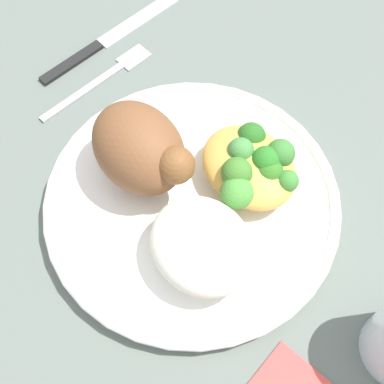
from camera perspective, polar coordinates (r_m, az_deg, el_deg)
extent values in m
plane|color=slate|center=(0.49, 0.00, -1.65)|extent=(2.00, 2.00, 0.00)
cylinder|color=white|center=(0.49, 0.00, -1.26)|extent=(0.27, 0.27, 0.01)
torus|color=white|center=(0.48, 0.00, -0.86)|extent=(0.27, 0.27, 0.01)
ellipsoid|color=brown|center=(0.46, -5.85, 4.83)|extent=(0.10, 0.07, 0.07)
sphere|color=brown|center=(0.44, -1.76, 2.94)|extent=(0.03, 0.03, 0.03)
ellipsoid|color=silver|center=(0.43, 1.08, -5.82)|extent=(0.09, 0.08, 0.04)
ellipsoid|color=gold|center=(0.48, 6.20, 2.77)|extent=(0.10, 0.08, 0.03)
sphere|color=#468842|center=(0.47, 5.42, 4.39)|extent=(0.02, 0.02, 0.02)
sphere|color=#3C7D33|center=(0.47, 9.61, 4.17)|extent=(0.03, 0.03, 0.03)
sphere|color=#3F8333|center=(0.47, 10.37, 1.18)|extent=(0.02, 0.02, 0.02)
sphere|color=#357524|center=(0.47, 8.35, 2.19)|extent=(0.03, 0.03, 0.03)
sphere|color=#417C2C|center=(0.46, 4.89, 2.12)|extent=(0.03, 0.03, 0.03)
sphere|color=#2A6722|center=(0.49, 6.47, 6.01)|extent=(0.03, 0.03, 0.03)
sphere|color=#4B973A|center=(0.45, 4.90, -0.08)|extent=(0.03, 0.03, 0.03)
sphere|color=#2B7925|center=(0.47, 8.04, 3.39)|extent=(0.03, 0.03, 0.03)
cube|color=#B2B2B7|center=(0.58, -11.73, 10.76)|extent=(0.02, 0.11, 0.01)
cube|color=#B2B2B7|center=(0.60, -6.36, 14.42)|extent=(0.03, 0.04, 0.00)
cube|color=black|center=(0.61, -12.90, 13.78)|extent=(0.02, 0.08, 0.01)
cube|color=silver|center=(0.64, -5.86, 18.19)|extent=(0.03, 0.11, 0.00)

